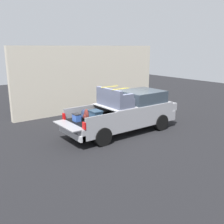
# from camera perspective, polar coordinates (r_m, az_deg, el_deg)

# --- Properties ---
(ground_plane) EXTENTS (40.00, 40.00, 0.00)m
(ground_plane) POSITION_cam_1_polar(r_m,az_deg,el_deg) (12.60, 2.20, -4.45)
(ground_plane) COLOR black
(pickup_truck) EXTENTS (6.05, 2.06, 2.23)m
(pickup_truck) POSITION_cam_1_polar(r_m,az_deg,el_deg) (12.55, 3.58, 0.08)
(pickup_truck) COLOR gray
(pickup_truck) RESTS_ON ground_plane
(building_facade) EXTENTS (10.18, 0.36, 4.10)m
(building_facade) POSITION_cam_1_polar(r_m,az_deg,el_deg) (16.78, -4.79, 7.41)
(building_facade) COLOR beige
(building_facade) RESTS_ON ground_plane
(trash_can) EXTENTS (0.60, 0.60, 0.98)m
(trash_can) POSITION_cam_1_polar(r_m,az_deg,el_deg) (16.64, 3.50, 1.96)
(trash_can) COLOR #3F4C66
(trash_can) RESTS_ON ground_plane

